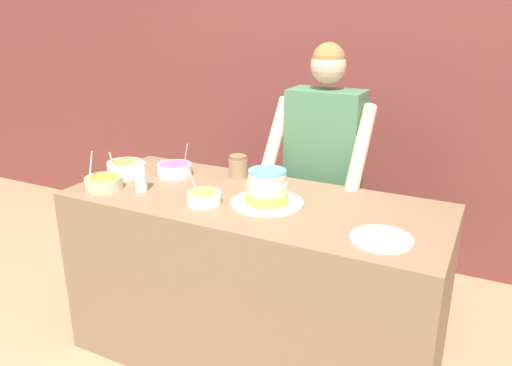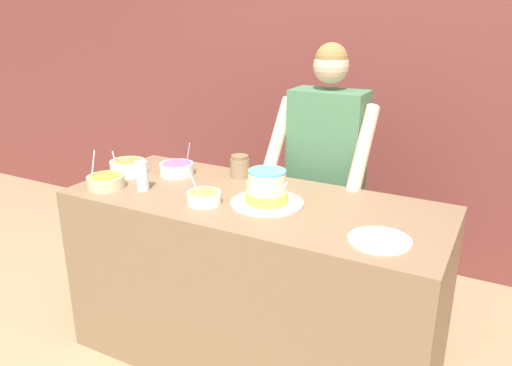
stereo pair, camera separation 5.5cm
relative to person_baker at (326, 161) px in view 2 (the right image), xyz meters
The scene contains 11 objects.
wall_back 0.92m from the person_baker, 99.23° to the left, with size 10.00×0.05×2.60m.
counter 0.81m from the person_baker, 102.45° to the right, with size 1.85×0.76×0.91m.
person_baker is the anchor object (origin of this frame).
cake 0.65m from the person_baker, 94.67° to the right, with size 0.35×0.35×0.17m.
frosting_bowl_orange 1.21m from the person_baker, 136.81° to the right, with size 0.19×0.19×0.19m.
frosting_bowl_yellow 0.84m from the person_baker, 112.06° to the right, with size 0.16×0.16×0.18m.
frosting_bowl_olive 1.12m from the person_baker, 146.84° to the right, with size 0.19×0.19×0.14m.
frosting_bowl_purple 0.85m from the person_baker, 144.62° to the right, with size 0.19×0.19×0.18m.
drinking_glass 1.04m from the person_baker, 131.95° to the right, with size 0.06×0.06×0.15m.
ceramic_plate 0.96m from the person_baker, 56.64° to the right, with size 0.25×0.25×0.01m.
stoneware_jar 0.51m from the person_baker, 135.20° to the right, with size 0.10×0.10×0.12m.
Camera 2 is at (1.07, -1.60, 1.78)m, focal length 35.00 mm.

